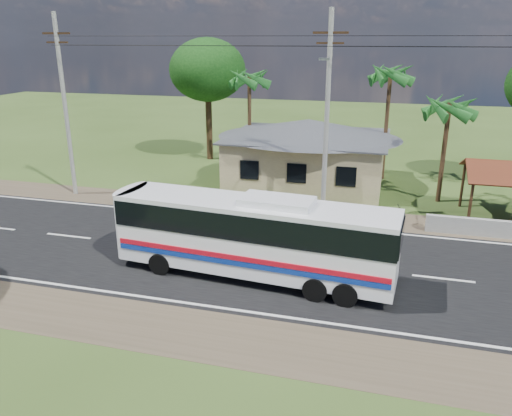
{
  "coord_description": "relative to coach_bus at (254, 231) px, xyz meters",
  "views": [
    {
      "loc": [
        6.37,
        -20.15,
        9.58
      ],
      "look_at": [
        0.6,
        1.0,
        2.06
      ],
      "focal_mm": 35.0,
      "sensor_mm": 36.0,
      "label": 1
    }
  ],
  "objects": [
    {
      "name": "house",
      "position": [
        -0.3,
        14.86,
        0.58
      ],
      "size": [
        12.4,
        10.0,
        5.0
      ],
      "color": "#C5B683",
      "rests_on": "ground"
    },
    {
      "name": "palm_mid",
      "position": [
        4.7,
        17.36,
        5.1
      ],
      "size": [
        2.8,
        2.8,
        8.2
      ],
      "color": "#47301E",
      "rests_on": "ground"
    },
    {
      "name": "coach_bus",
      "position": [
        0.0,
        0.0,
        0.0
      ],
      "size": [
        11.75,
        3.37,
        3.6
      ],
      "rotation": [
        0.0,
        0.0,
        -0.08
      ],
      "color": "white",
      "rests_on": "ground"
    },
    {
      "name": "palm_far",
      "position": [
        -5.3,
        17.86,
        4.62
      ],
      "size": [
        2.8,
        2.8,
        7.7
      ],
      "color": "#47301E",
      "rests_on": "ground"
    },
    {
      "name": "concrete_barrier",
      "position": [
        10.7,
        7.46,
        -1.61
      ],
      "size": [
        7.0,
        0.3,
        0.9
      ],
      "primitive_type": "cube",
      "color": "#9E9E99",
      "rests_on": "ground"
    },
    {
      "name": "road",
      "position": [
        -1.3,
        1.86,
        -2.05
      ],
      "size": [
        120.0,
        16.0,
        0.03
      ],
      "color": "black",
      "rests_on": "ground"
    },
    {
      "name": "motorcycle",
      "position": [
        5.43,
        8.68,
        -1.64
      ],
      "size": [
        1.67,
        0.97,
        0.83
      ],
      "primitive_type": "imported",
      "rotation": [
        0.0,
        0.0,
        1.85
      ],
      "color": "black",
      "rests_on": "ground"
    },
    {
      "name": "palm_near",
      "position": [
        8.2,
        12.86,
        3.65
      ],
      "size": [
        2.8,
        2.8,
        6.7
      ],
      "color": "#47301E",
      "rests_on": "ground"
    },
    {
      "name": "utility_poles",
      "position": [
        1.37,
        8.35,
        3.71
      ],
      "size": [
        32.8,
        2.22,
        11.0
      ],
      "color": "#9E9E99",
      "rests_on": "ground"
    },
    {
      "name": "tree_behind_house",
      "position": [
        -9.3,
        19.86,
        5.06
      ],
      "size": [
        6.0,
        6.0,
        9.61
      ],
      "color": "#47301E",
      "rests_on": "ground"
    },
    {
      "name": "ground",
      "position": [
        -1.3,
        1.86,
        -2.06
      ],
      "size": [
        120.0,
        120.0,
        0.0
      ],
      "primitive_type": "plane",
      "color": "#304619",
      "rests_on": "ground"
    }
  ]
}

